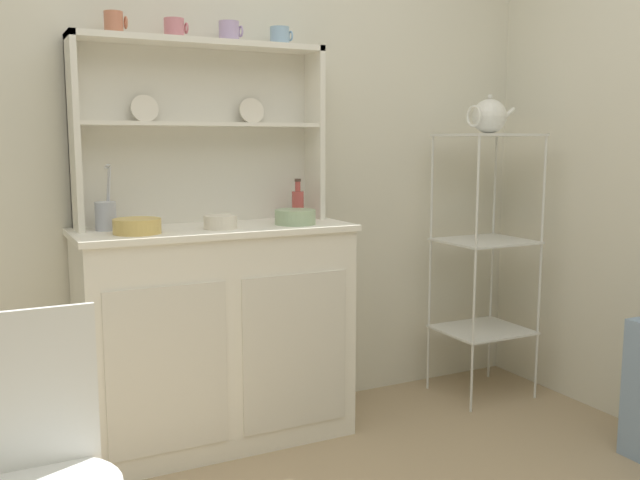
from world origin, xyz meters
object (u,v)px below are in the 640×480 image
Objects in this scene: hutch_shelf_unit at (200,119)px; cup_terracotta_0 at (114,23)px; bowl_mixing_large at (137,226)px; bakers_rack at (485,235)px; wire_chair at (37,456)px; jam_bottle at (298,204)px; utensil_jar at (106,215)px; hutch_cabinet at (217,333)px; porcelain_teapot at (489,116)px.

cup_terracotta_0 is (-0.34, -0.04, 0.35)m from hutch_shelf_unit.
cup_terracotta_0 reaches higher than bowl_mixing_large.
wire_chair is at bearing -155.84° from bakers_rack.
jam_bottle is 0.82m from utensil_jar.
bowl_mixing_large is (-0.32, -0.24, -0.40)m from hutch_shelf_unit.
wire_chair is (-0.77, -1.17, -0.82)m from hutch_shelf_unit.
hutch_shelf_unit is at bearing 36.39° from bowl_mixing_large.
hutch_cabinet is 1.27m from wire_chair.
porcelain_teapot is at bearing -6.27° from cup_terracotta_0.
bakers_rack is 0.96m from jam_bottle.
bakers_rack is (1.34, -0.23, -0.54)m from hutch_shelf_unit.
wire_chair is 4.82× the size of bowl_mixing_large.
cup_terracotta_0 is 0.34× the size of utensil_jar.
hutch_shelf_unit is at bearing 7.15° from cup_terracotta_0.
porcelain_teapot is at bearing 3.78° from wire_chair.
wire_chair is 3.36× the size of utensil_jar.
jam_bottle is at bearing 170.90° from porcelain_teapot.
hutch_shelf_unit is (-0.00, 0.16, 0.87)m from hutch_cabinet.
wire_chair is (-2.10, -0.94, -0.28)m from bakers_rack.
utensil_jar reaches higher than bowl_mixing_large.
cup_terracotta_0 is 0.73m from utensil_jar.
utensil_jar is at bearing 175.41° from bakers_rack.
porcelain_teapot is (-0.00, 0.00, 0.56)m from bakers_rack.
hutch_shelf_unit is at bearing 36.33° from wire_chair.
hutch_cabinet is at bearing -168.10° from jam_bottle.
porcelain_teapot reaches higher than bowl_mixing_large.
porcelain_teapot reaches higher than hutch_cabinet.
bowl_mixing_large is at bearing -60.56° from utensil_jar.
porcelain_teapot reaches higher than bakers_rack.
hutch_shelf_unit reaches higher than porcelain_teapot.
cup_terracotta_0 reaches higher than wire_chair.
wire_chair is 1.68m from cup_terracotta_0.
jam_bottle reaches higher than wire_chair.
bowl_mixing_large is at bearing -85.12° from cup_terracotta_0.
porcelain_teapot is (1.67, -0.18, -0.33)m from cup_terracotta_0.
cup_terracotta_0 reaches higher than utensil_jar.
jam_bottle is (0.73, 0.16, 0.04)m from bowl_mixing_large.
hutch_cabinet is at bearing 12.77° from bowl_mixing_large.
utensil_jar is at bearing 175.40° from porcelain_teapot.
utensil_jar is at bearing 169.14° from hutch_cabinet.
hutch_shelf_unit is at bearing 90.00° from hutch_cabinet.
porcelain_teapot reaches higher than wire_chair.
bakers_rack reaches higher than hutch_cabinet.
bakers_rack is 5.05× the size of utensil_jar.
bowl_mixing_large is 0.18m from utensil_jar.
porcelain_teapot reaches higher than jam_bottle.
porcelain_teapot is (1.33, -0.06, 0.90)m from hutch_cabinet.
hutch_shelf_unit reaches higher than bakers_rack.
jam_bottle reaches higher than hutch_cabinet.
bowl_mixing_large is at bearing -167.23° from hutch_cabinet.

